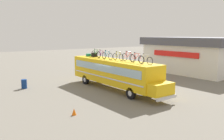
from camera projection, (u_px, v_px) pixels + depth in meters
name	position (u px, v px, depth m)	size (l,w,h in m)	color
ground_plane	(113.00, 89.00, 23.46)	(120.00, 120.00, 0.00)	slate
bus	(114.00, 72.00, 23.02)	(12.66, 2.38, 2.90)	yellow
luggage_bag_1	(89.00, 55.00, 26.78)	(0.48, 0.38, 0.29)	#1E7F66
luggage_bag_2	(94.00, 55.00, 26.18)	(0.52, 0.47, 0.46)	black
rooftop_bicycle_1	(96.00, 54.00, 25.56)	(1.69, 0.44, 0.91)	black
rooftop_bicycle_2	(101.00, 55.00, 24.46)	(1.63, 0.44, 0.89)	black
rooftop_bicycle_3	(107.00, 56.00, 23.29)	(1.76, 0.44, 0.91)	black
rooftop_bicycle_4	(118.00, 56.00, 22.57)	(1.64, 0.44, 0.88)	black
rooftop_bicycle_5	(128.00, 57.00, 21.66)	(1.77, 0.44, 0.95)	black
rooftop_bicycle_6	(137.00, 58.00, 20.56)	(1.72, 0.44, 0.91)	black
rooftop_bicycle_7	(146.00, 60.00, 19.38)	(1.62, 0.44, 0.89)	black
roadside_building	(195.00, 54.00, 33.99)	(13.00, 9.56, 4.95)	silver
trash_bin	(24.00, 84.00, 23.58)	(0.54, 0.54, 0.92)	navy
traffic_cone	(74.00, 112.00, 15.83)	(0.30, 0.30, 0.45)	orange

